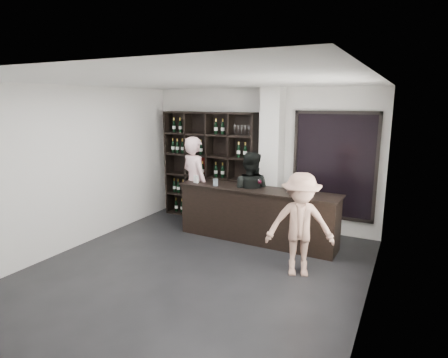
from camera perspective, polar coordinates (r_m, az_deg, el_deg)
The scene contains 12 objects.
floor at distance 6.07m, azimuth -4.54°, elevation -13.99°, with size 5.00×5.50×0.01m, color black.
wine_shelf at distance 8.38m, azimuth -2.24°, elevation 1.97°, with size 2.20×0.35×2.40m, color black, non-canonical shape.
structural_column at distance 7.64m, azimuth 7.27°, elevation 2.82°, with size 0.40×0.40×2.90m, color silver.
glass_panel at distance 7.55m, azimuth 16.43°, elevation 1.94°, with size 1.60×0.08×2.10m.
tasting_counter at distance 7.15m, azimuth 4.98°, elevation -5.46°, with size 3.11×0.65×1.02m.
taster_pink at distance 7.80m, azimuth -4.47°, elevation -0.58°, with size 0.70×0.46×1.93m, color beige.
taster_black at distance 7.27m, azimuth 3.93°, elevation -2.43°, with size 0.82×0.64×1.69m, color black.
customer at distance 5.80m, azimuth 11.51°, elevation -6.85°, with size 1.03×0.59×1.60m, color #9D7463.
wine_glass at distance 7.01m, azimuth 5.38°, elevation -0.57°, with size 0.09×0.09×0.22m, color white, non-canonical shape.
spit_cup at distance 7.23m, azimuth -1.31°, elevation -0.51°, with size 0.10×0.10×0.13m, color #A1B7C8.
napkin_stack at distance 6.76m, azimuth 12.93°, elevation -2.18°, with size 0.13×0.13×0.02m, color white.
card_stand at distance 7.50m, azimuth -4.28°, elevation -0.01°, with size 0.10×0.05×0.15m, color white.
Camera 1 is at (2.89, -4.64, 2.63)m, focal length 30.00 mm.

